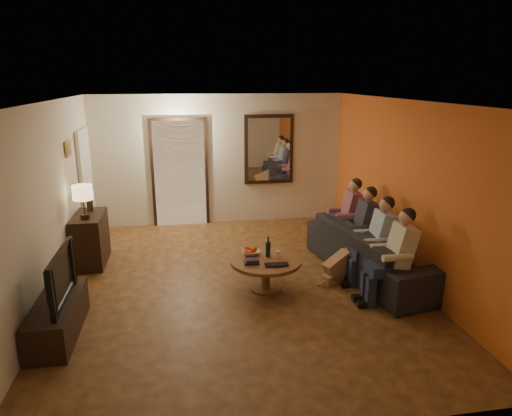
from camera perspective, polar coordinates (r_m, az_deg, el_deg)
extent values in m
cube|color=#422611|center=(6.77, -2.12, -9.39)|extent=(5.00, 6.00, 0.01)
cube|color=white|center=(6.12, -2.38, 13.16)|extent=(5.00, 6.00, 0.01)
cube|color=beige|center=(9.24, -4.57, 5.97)|extent=(5.00, 0.02, 2.60)
cube|color=beige|center=(3.54, 3.92, -10.92)|extent=(5.00, 0.02, 2.60)
cube|color=beige|center=(6.52, -24.60, 0.30)|extent=(0.02, 6.00, 2.60)
cube|color=beige|center=(7.07, 18.31, 2.08)|extent=(0.02, 6.00, 2.60)
cube|color=orange|center=(7.06, 18.24, 2.08)|extent=(0.01, 6.00, 2.60)
cube|color=#FFE0A5|center=(9.24, -9.49, 4.22)|extent=(1.00, 0.06, 2.10)
cube|color=black|center=(9.23, -9.49, 4.21)|extent=(1.12, 0.04, 2.22)
cube|color=silver|center=(9.28, -7.90, 3.39)|extent=(0.45, 0.03, 1.70)
cube|color=black|center=(9.30, 1.62, 7.33)|extent=(1.00, 0.05, 1.40)
cube|color=white|center=(9.28, 1.65, 7.31)|extent=(0.86, 0.02, 1.26)
cube|color=white|center=(8.75, -20.40, 2.57)|extent=(0.06, 0.85, 2.04)
cube|color=#B28C33|center=(7.64, -22.43, 6.89)|extent=(0.03, 0.28, 0.24)
cube|color=brown|center=(7.64, -22.32, 6.90)|extent=(0.01, 0.22, 0.18)
cube|color=black|center=(7.78, -19.97, -3.69)|extent=(0.45, 0.92, 0.82)
cube|color=black|center=(5.91, -23.51, -12.49)|extent=(0.45, 1.29, 0.43)
imported|color=black|center=(5.69, -24.09, -7.89)|extent=(1.05, 0.14, 0.60)
imported|color=black|center=(7.16, 14.52, -5.18)|extent=(2.72, 1.44, 0.75)
cylinder|color=brown|center=(6.50, 1.22, -8.30)|extent=(1.09, 1.09, 0.45)
imported|color=white|center=(6.58, -0.66, -5.59)|extent=(0.26, 0.26, 0.06)
cylinder|color=silver|center=(6.47, 2.73, -5.79)|extent=(0.06, 0.06, 0.10)
imported|color=black|center=(6.18, 2.63, -7.28)|extent=(0.34, 0.23, 0.03)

